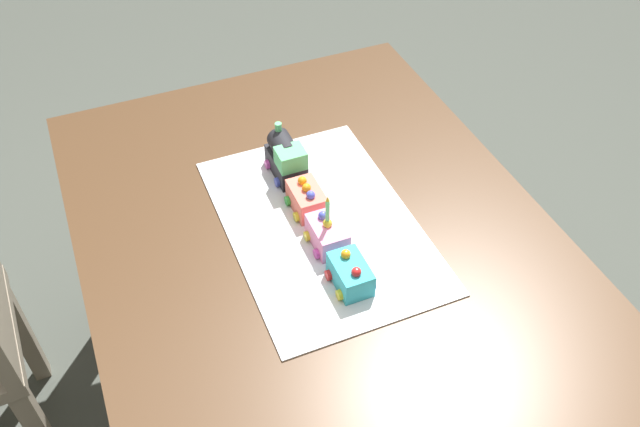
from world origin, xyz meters
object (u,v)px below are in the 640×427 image
cake_locomotive (286,158)px  cake_car_tanker_turquoise (350,274)px  dining_table (325,279)px  cake_car_hopper_coral (307,199)px  cake_car_flatbed_bubblegum (327,234)px  birthday_candle (328,209)px

cake_locomotive → cake_car_tanker_turquoise: (0.36, 0.00, -0.02)m
dining_table → cake_car_hopper_coral: cake_car_hopper_coral is taller
cake_car_tanker_turquoise → dining_table: bearing=-177.2°
cake_car_flatbed_bubblegum → birthday_candle: bearing=-0.0°
cake_car_flatbed_bubblegum → birthday_candle: 0.08m
cake_car_flatbed_bubblegum → cake_locomotive: bearing=-180.0°
cake_car_flatbed_bubblegum → birthday_candle: size_ratio=1.50×
dining_table → birthday_candle: birthday_candle is taller
dining_table → cake_car_flatbed_bubblegum: bearing=135.4°
dining_table → birthday_candle: bearing=134.7°
dining_table → cake_car_tanker_turquoise: cake_car_tanker_turquoise is taller
cake_locomotive → birthday_candle: size_ratio=2.11×
cake_car_flatbed_bubblegum → birthday_candle: birthday_candle is taller
birthday_candle → dining_table: bearing=-45.3°
cake_locomotive → cake_car_flatbed_bubblegum: bearing=0.0°
cake_car_hopper_coral → cake_car_tanker_turquoise: size_ratio=1.00×
cake_car_tanker_turquoise → birthday_candle: 0.14m
dining_table → cake_car_flatbed_bubblegum: 0.14m
dining_table → cake_car_tanker_turquoise: size_ratio=14.00×
dining_table → cake_car_hopper_coral: size_ratio=14.00×
cake_car_tanker_turquoise → cake_car_hopper_coral: bearing=180.0°
cake_car_hopper_coral → cake_car_flatbed_bubblegum: 0.12m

